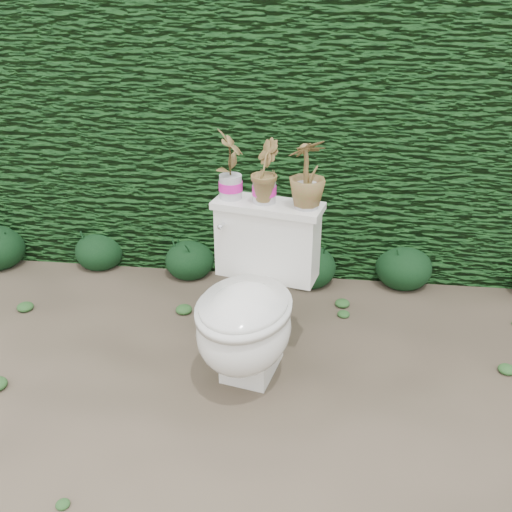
# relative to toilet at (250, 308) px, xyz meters

# --- Properties ---
(ground) EXTENTS (60.00, 60.00, 0.00)m
(ground) POSITION_rel_toilet_xyz_m (-0.14, -0.13, -0.36)
(ground) COLOR #71624E
(ground) RESTS_ON ground
(hedge) EXTENTS (8.00, 1.00, 1.60)m
(hedge) POSITION_rel_toilet_xyz_m (-0.14, 1.47, 0.44)
(hedge) COLOR #1E531B
(hedge) RESTS_ON ground
(toilet) EXTENTS (0.59, 0.76, 0.78)m
(toilet) POSITION_rel_toilet_xyz_m (0.00, 0.00, 0.00)
(toilet) COLOR white
(toilet) RESTS_ON ground
(potted_plant_left) EXTENTS (0.11, 0.16, 0.31)m
(potted_plant_left) POSITION_rel_toilet_xyz_m (-0.12, 0.27, 0.57)
(potted_plant_left) COLOR #398028
(potted_plant_left) RESTS_ON toilet
(potted_plant_center) EXTENTS (0.13, 0.15, 0.27)m
(potted_plant_center) POSITION_rel_toilet_xyz_m (0.03, 0.24, 0.56)
(potted_plant_center) COLOR #398028
(potted_plant_center) RESTS_ON toilet
(potted_plant_right) EXTENTS (0.23, 0.23, 0.29)m
(potted_plant_right) POSITION_rel_toilet_xyz_m (0.23, 0.20, 0.57)
(potted_plant_right) COLOR #398028
(potted_plant_right) RESTS_ON toilet
(liriope_clump_2) EXTENTS (0.31, 0.31, 0.25)m
(liriope_clump_2) POSITION_rel_toilet_xyz_m (-1.11, 0.99, -0.23)
(liriope_clump_2) COLOR #133717
(liriope_clump_2) RESTS_ON ground
(liriope_clump_3) EXTENTS (0.30, 0.30, 0.24)m
(liriope_clump_3) POSITION_rel_toilet_xyz_m (-0.51, 0.93, -0.23)
(liriope_clump_3) COLOR #133717
(liriope_clump_3) RESTS_ON ground
(liriope_clump_4) EXTENTS (0.32, 0.32, 0.26)m
(liriope_clump_4) POSITION_rel_toilet_xyz_m (0.24, 0.92, -0.23)
(liriope_clump_4) COLOR #133717
(liriope_clump_4) RESTS_ON ground
(liriope_clump_5) EXTENTS (0.34, 0.34, 0.27)m
(liriope_clump_5) POSITION_rel_toilet_xyz_m (0.81, 0.97, -0.22)
(liriope_clump_5) COLOR #133717
(liriope_clump_5) RESTS_ON ground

